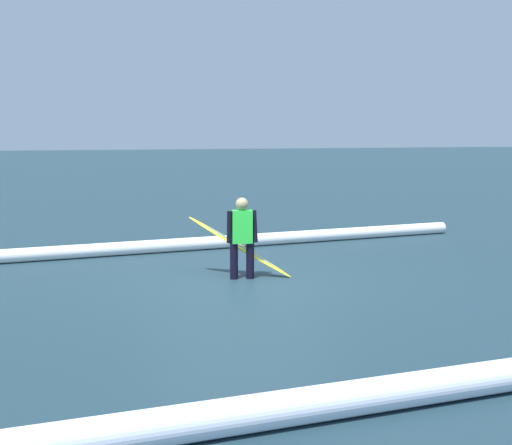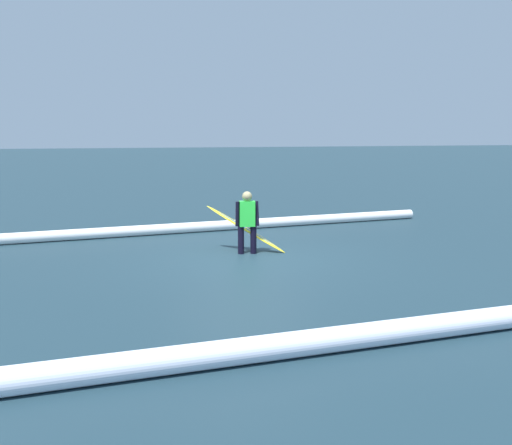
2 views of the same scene
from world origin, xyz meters
name	(u,v)px [view 2 (image 2 of 2)]	position (x,y,z in m)	size (l,w,h in m)	color
ground_plane	(247,259)	(0.00, 0.00, 0.00)	(195.41, 195.41, 0.00)	#1E3541
surfer	(247,219)	(-0.15, -0.51, 0.78)	(0.51, 0.26, 1.40)	black
surfboard	(246,229)	(-0.21, -0.81, 0.51)	(1.74, 1.23, 1.05)	yellow
wave_crest_foreground	(162,229)	(1.28, -3.61, 0.14)	(0.28, 0.28, 15.96)	white
wave_crest_midground	(292,345)	(1.13, 5.52, 0.16)	(0.31, 0.31, 24.63)	white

